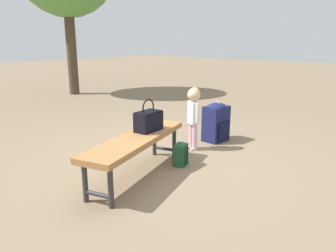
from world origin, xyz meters
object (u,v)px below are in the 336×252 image
(handbag, at_px, (148,120))
(child_standing, at_px, (194,109))
(backpack_small, at_px, (181,153))
(park_bench, at_px, (136,142))
(backpack_large, at_px, (216,121))

(handbag, distance_m, child_standing, 0.87)
(child_standing, distance_m, backpack_small, 0.74)
(park_bench, relative_size, handbag, 4.48)
(park_bench, bearing_deg, handbag, 15.48)
(backpack_large, bearing_deg, child_standing, 178.70)
(child_standing, bearing_deg, backpack_large, -1.30)
(backpack_small, bearing_deg, park_bench, 165.14)
(backpack_large, bearing_deg, handbag, -179.68)
(child_standing, xyz_separation_m, backpack_small, (-0.57, -0.24, -0.41))
(park_bench, xyz_separation_m, handbag, (0.26, 0.07, 0.18))
(park_bench, distance_m, child_standing, 1.15)
(child_standing, relative_size, backpack_large, 1.42)
(handbag, bearing_deg, backpack_small, -36.13)
(backpack_large, distance_m, backpack_small, 1.14)
(park_bench, relative_size, child_standing, 1.94)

